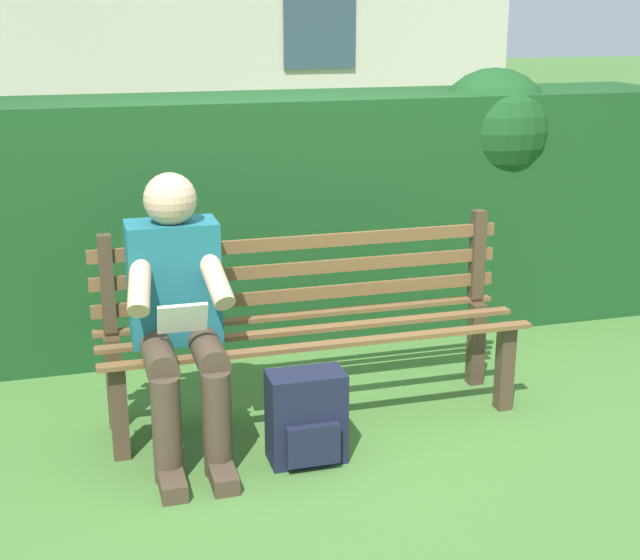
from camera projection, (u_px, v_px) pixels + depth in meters
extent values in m
plane|color=#477533|center=(314.00, 417.00, 4.11)|extent=(60.00, 60.00, 0.00)
cube|color=#4C3828|center=(505.00, 367.00, 4.14)|extent=(0.07, 0.07, 0.42)
cube|color=#4C3828|center=(119.00, 411.00, 3.68)|extent=(0.07, 0.07, 0.42)
cube|color=#4C3828|center=(476.00, 344.00, 4.43)|extent=(0.07, 0.07, 0.42)
cube|color=#4C3828|center=(115.00, 383.00, 3.96)|extent=(0.07, 0.07, 0.42)
cube|color=brown|center=(302.00, 315.00, 4.18)|extent=(1.93, 0.06, 0.02)
cube|color=brown|center=(314.00, 329.00, 3.99)|extent=(1.93, 0.06, 0.02)
cube|color=brown|center=(327.00, 345.00, 3.80)|extent=(1.93, 0.06, 0.02)
cube|color=#4C3828|center=(477.00, 255.00, 4.33)|extent=(0.06, 0.06, 0.44)
cube|color=#4C3828|center=(107.00, 284.00, 3.87)|extent=(0.06, 0.06, 0.44)
cube|color=brown|center=(303.00, 294.00, 4.14)|extent=(1.93, 0.02, 0.06)
cube|color=brown|center=(303.00, 268.00, 4.10)|extent=(1.93, 0.02, 0.06)
cube|color=brown|center=(302.00, 242.00, 4.06)|extent=(1.93, 0.02, 0.06)
cube|color=#1E6672|center=(174.00, 281.00, 3.77)|extent=(0.38, 0.22, 0.52)
sphere|color=#D8AD8C|center=(170.00, 199.00, 3.64)|extent=(0.22, 0.22, 0.22)
cylinder|color=#473828|center=(207.00, 349.00, 3.67)|extent=(0.13, 0.42, 0.13)
cylinder|color=#473828|center=(158.00, 354.00, 3.62)|extent=(0.13, 0.42, 0.13)
cylinder|color=#473828|center=(217.00, 424.00, 3.54)|extent=(0.12, 0.12, 0.44)
cylinder|color=#473828|center=(167.00, 430.00, 3.49)|extent=(0.12, 0.12, 0.44)
cube|color=#473828|center=(222.00, 475.00, 3.53)|extent=(0.10, 0.24, 0.07)
cube|color=#473828|center=(172.00, 482.00, 3.47)|extent=(0.10, 0.24, 0.07)
cylinder|color=#D8AD8C|center=(214.00, 274.00, 3.66)|extent=(0.14, 0.32, 0.26)
cylinder|color=#D8AD8C|center=(140.00, 280.00, 3.58)|extent=(0.14, 0.32, 0.26)
cube|color=white|center=(183.00, 318.00, 3.55)|extent=(0.20, 0.07, 0.13)
cube|color=#19471E|center=(208.00, 221.00, 4.95)|extent=(5.55, 0.76, 1.36)
sphere|color=#19471E|center=(493.00, 127.00, 5.14)|extent=(0.68, 0.68, 0.68)
cube|color=#334756|center=(320.00, 18.00, 10.70)|extent=(0.90, 0.04, 1.20)
cube|color=#191E33|center=(306.00, 417.00, 3.67)|extent=(0.32, 0.17, 0.39)
cube|color=#191E33|center=(313.00, 445.00, 3.59)|extent=(0.22, 0.04, 0.17)
cylinder|color=#191E33|center=(321.00, 400.00, 3.78)|extent=(0.04, 0.04, 0.23)
cylinder|color=#191E33|center=(278.00, 405.00, 3.73)|extent=(0.04, 0.04, 0.23)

